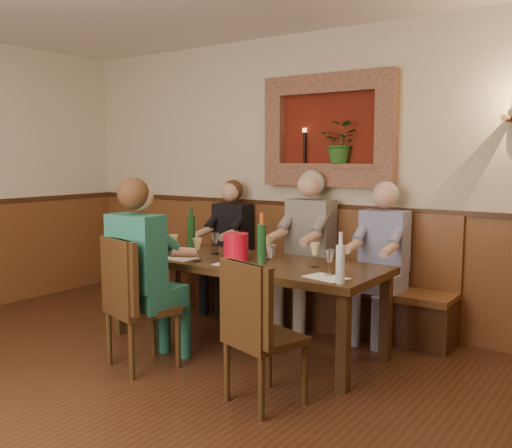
{
  "coord_description": "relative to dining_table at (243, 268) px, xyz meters",
  "views": [
    {
      "loc": [
        2.78,
        -1.93,
        1.61
      ],
      "look_at": [
        0.1,
        1.9,
        1.05
      ],
      "focal_mm": 40.0,
      "sensor_mm": 36.0,
      "label": 1
    }
  ],
  "objects": [
    {
      "name": "spittoon_bucket",
      "position": [
        0.01,
        -0.11,
        0.19
      ],
      "size": [
        0.26,
        0.26,
        0.23
      ],
      "primitive_type": "cylinder",
      "rotation": [
        0.0,
        0.0,
        -0.31
      ],
      "color": "red",
      "rests_on": "dining_table"
    },
    {
      "name": "wine_glass_4",
      "position": [
        0.01,
        -0.1,
        0.17
      ],
      "size": [
        0.08,
        0.08,
        0.19
      ],
      "primitive_type": null,
      "color": "#F9E995",
      "rests_on": "dining_table"
    },
    {
      "name": "chair_near_right",
      "position": [
        0.78,
        -0.84,
        -0.4
      ],
      "size": [
        0.53,
        0.53,
        0.96
      ],
      "rotation": [
        0.0,
        0.0,
        -0.29
      ],
      "color": "black",
      "rests_on": "ground"
    },
    {
      "name": "wine_glass_7",
      "position": [
        -0.55,
        -0.25,
        0.17
      ],
      "size": [
        0.08,
        0.08,
        0.19
      ],
      "primitive_type": null,
      "color": "#F9E995",
      "rests_on": "dining_table"
    },
    {
      "name": "wine_glass_1",
      "position": [
        -0.35,
        0.07,
        0.17
      ],
      "size": [
        0.08,
        0.08,
        0.19
      ],
      "primitive_type": null,
      "color": "white",
      "rests_on": "dining_table"
    },
    {
      "name": "wine_glass_8",
      "position": [
        -0.25,
        -0.28,
        0.17
      ],
      "size": [
        0.08,
        0.08,
        0.19
      ],
      "primitive_type": null,
      "color": "#F9E995",
      "rests_on": "dining_table"
    },
    {
      "name": "person_bench_mid",
      "position": [
        0.12,
        0.84,
        -0.06
      ],
      "size": [
        0.44,
        0.54,
        1.48
      ],
      "color": "#56504E",
      "rests_on": "ground"
    },
    {
      "name": "tasting_sheet_b",
      "position": [
        0.06,
        -0.24,
        0.08
      ],
      "size": [
        0.26,
        0.19,
        0.0
      ],
      "primitive_type": "cube",
      "rotation": [
        0.0,
        0.0,
        0.04
      ],
      "color": "white",
      "rests_on": "dining_table"
    },
    {
      "name": "wainscoting",
      "position": [
        0.0,
        -1.85,
        -0.09
      ],
      "size": [
        6.02,
        6.02,
        1.15
      ],
      "color": "brown",
      "rests_on": "ground"
    },
    {
      "name": "wine_bottle_green_a",
      "position": [
        0.23,
        -0.06,
        0.24
      ],
      "size": [
        0.09,
        0.09,
        0.41
      ],
      "rotation": [
        0.0,
        0.0,
        -0.27
      ],
      "color": "#19471E",
      "rests_on": "dining_table"
    },
    {
      "name": "person_bench_right",
      "position": [
        0.87,
        0.84,
        -0.1
      ],
      "size": [
        0.41,
        0.5,
        1.39
      ],
      "color": "navy",
      "rests_on": "ground"
    },
    {
      "name": "wine_glass_2",
      "position": [
        0.66,
        0.05,
        0.17
      ],
      "size": [
        0.08,
        0.08,
        0.19
      ],
      "primitive_type": null,
      "color": "#F9E995",
      "rests_on": "dining_table"
    },
    {
      "name": "wine_glass_6",
      "position": [
        0.17,
        0.12,
        0.17
      ],
      "size": [
        0.08,
        0.08,
        0.19
      ],
      "primitive_type": null,
      "color": "#F9E995",
      "rests_on": "dining_table"
    },
    {
      "name": "wine_glass_3",
      "position": [
        0.9,
        -0.16,
        0.17
      ],
      "size": [
        0.08,
        0.08,
        0.19
      ],
      "primitive_type": null,
      "color": "white",
      "rests_on": "dining_table"
    },
    {
      "name": "wine_glass_5",
      "position": [
        0.44,
        -0.23,
        0.17
      ],
      "size": [
        0.08,
        0.08,
        0.19
      ],
      "primitive_type": null,
      "color": "white",
      "rests_on": "dining_table"
    },
    {
      "name": "tasting_sheet_a",
      "position": [
        -0.93,
        -0.18,
        0.08
      ],
      "size": [
        0.33,
        0.26,
        0.0
      ],
      "primitive_type": "cube",
      "rotation": [
        0.0,
        0.0,
        0.18
      ],
      "color": "white",
      "rests_on": "dining_table"
    },
    {
      "name": "chair_near_left",
      "position": [
        -0.35,
        -0.84,
        -0.38
      ],
      "size": [
        0.56,
        0.56,
        1.01
      ],
      "rotation": [
        0.0,
        0.0,
        -0.29
      ],
      "color": "black",
      "rests_on": "ground"
    },
    {
      "name": "wall_niche",
      "position": [
        0.24,
        1.09,
        1.13
      ],
      "size": [
        1.36,
        0.3,
        1.06
      ],
      "color": "#5D180D",
      "rests_on": "ground"
    },
    {
      "name": "person_chair_front",
      "position": [
        -0.35,
        -0.78,
        -0.07
      ],
      "size": [
        0.43,
        0.53,
        1.45
      ],
      "color": "#184B57",
      "rests_on": "ground"
    },
    {
      "name": "wine_glass_0",
      "position": [
        -0.99,
        -0.11,
        0.17
      ],
      "size": [
        0.08,
        0.08,
        0.19
      ],
      "primitive_type": null,
      "color": "#F9E995",
      "rests_on": "dining_table"
    },
    {
      "name": "tasting_sheet_c",
      "position": [
        0.91,
        -0.25,
        0.08
      ],
      "size": [
        0.33,
        0.27,
        0.0
      ],
      "primitive_type": "cube",
      "rotation": [
        0.0,
        0.0,
        -0.23
      ],
      "color": "white",
      "rests_on": "dining_table"
    },
    {
      "name": "room_shell",
      "position": [
        0.0,
        -1.85,
        1.21
      ],
      "size": [
        6.04,
        6.04,
        2.82
      ],
      "color": "#C0AE91",
      "rests_on": "ground"
    },
    {
      "name": "person_bench_left",
      "position": [
        -0.82,
        0.84,
        -0.11
      ],
      "size": [
        0.39,
        0.48,
        1.37
      ],
      "color": "black",
      "rests_on": "ground"
    },
    {
      "name": "water_bottle",
      "position": [
        1.08,
        -0.35,
        0.22
      ],
      "size": [
        0.08,
        0.08,
        0.35
      ],
      "rotation": [
        0.0,
        0.0,
        -0.27
      ],
      "color": "silver",
      "rests_on": "dining_table"
    },
    {
      "name": "ground_plane",
      "position": [
        0.0,
        -1.85,
        -0.68
      ],
      "size": [
        6.0,
        6.0,
        0.0
      ],
      "primitive_type": "plane",
      "color": "#351D0E",
      "rests_on": "ground"
    },
    {
      "name": "dining_table",
      "position": [
        0.0,
        0.0,
        0.0
      ],
      "size": [
        2.4,
        0.9,
        0.75
      ],
      "color": "black",
      "rests_on": "ground"
    },
    {
      "name": "bench",
      "position": [
        0.0,
        0.94,
        -0.35
      ],
      "size": [
        3.0,
        0.45,
        1.11
      ],
      "color": "#381E0F",
      "rests_on": "ground"
    },
    {
      "name": "tasting_sheet_d",
      "position": [
        -0.48,
        -0.27,
        0.08
      ],
      "size": [
        0.3,
        0.21,
        0.0
      ],
      "primitive_type": "cube",
      "rotation": [
        0.0,
        0.0,
        0.01
      ],
      "color": "white",
      "rests_on": "dining_table"
    },
    {
      "name": "wine_bottle_green_b",
      "position": [
        -0.69,
        0.14,
        0.24
      ],
      "size": [
        0.08,
        0.08,
        0.4
      ],
      "rotation": [
        0.0,
        0.0,
        -0.06
      ],
      "color": "#19471E",
      "rests_on": "dining_table"
    }
  ]
}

